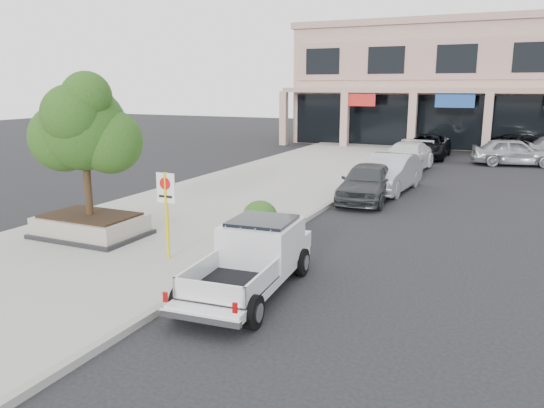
{
  "coord_description": "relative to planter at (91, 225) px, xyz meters",
  "views": [
    {
      "loc": [
        4.9,
        -11.75,
        4.62
      ],
      "look_at": [
        -1.22,
        1.5,
        1.36
      ],
      "focal_mm": 35.0,
      "sensor_mm": 36.0,
      "label": 1
    }
  ],
  "objects": [
    {
      "name": "ground",
      "position": [
        6.61,
        -0.05,
        -0.48
      ],
      "size": [
        120.0,
        120.0,
        0.0
      ],
      "primitive_type": "plane",
      "color": "black",
      "rests_on": "ground"
    },
    {
      "name": "sidewalk",
      "position": [
        1.11,
        5.95,
        -0.4
      ],
      "size": [
        8.0,
        52.0,
        0.15
      ],
      "primitive_type": "cube",
      "color": "gray",
      "rests_on": "ground"
    },
    {
      "name": "curb",
      "position": [
        5.06,
        5.95,
        -0.4
      ],
      "size": [
        0.2,
        52.0,
        0.15
      ],
      "primitive_type": "cube",
      "color": "gray",
      "rests_on": "ground"
    },
    {
      "name": "planter",
      "position": [
        0.0,
        0.0,
        0.0
      ],
      "size": [
        3.2,
        2.2,
        0.68
      ],
      "color": "black",
      "rests_on": "sidewalk"
    },
    {
      "name": "planter_tree",
      "position": [
        0.13,
        0.15,
        2.94
      ],
      "size": [
        2.9,
        2.55,
        4.0
      ],
      "color": "black",
      "rests_on": "planter"
    },
    {
      "name": "no_parking_sign",
      "position": [
        3.41,
        -0.8,
        1.16
      ],
      "size": [
        0.55,
        0.09,
        2.3
      ],
      "color": "yellow",
      "rests_on": "sidewalk"
    },
    {
      "name": "hedge",
      "position": [
        4.34,
        2.82,
        0.14
      ],
      "size": [
        1.1,
        0.99,
        0.93
      ],
      "primitive_type": "ellipsoid",
      "color": "#1A4112",
      "rests_on": "sidewalk"
    },
    {
      "name": "pickup_truck",
      "position": [
        6.26,
        -1.73,
        0.29
      ],
      "size": [
        2.19,
        5.02,
        1.54
      ],
      "primitive_type": null,
      "rotation": [
        0.0,
        0.0,
        0.08
      ],
      "color": "silver",
      "rests_on": "ground"
    },
    {
      "name": "curb_car_a",
      "position": [
        6.12,
        9.08,
        0.31
      ],
      "size": [
        2.13,
        4.72,
        1.57
      ],
      "primitive_type": "imported",
      "rotation": [
        0.0,
        0.0,
        0.06
      ],
      "color": "#303336",
      "rests_on": "ground"
    },
    {
      "name": "curb_car_b",
      "position": [
        6.49,
        11.47,
        0.35
      ],
      "size": [
        2.14,
        5.14,
        1.65
      ],
      "primitive_type": "imported",
      "rotation": [
        0.0,
        0.0,
        -0.08
      ],
      "color": "#A4A5AC",
      "rests_on": "ground"
    },
    {
      "name": "curb_car_c",
      "position": [
        6.06,
        17.65,
        0.31
      ],
      "size": [
        2.53,
        5.53,
        1.57
      ],
      "primitive_type": "imported",
      "rotation": [
        0.0,
        0.0,
        -0.06
      ],
      "color": "silver",
      "rests_on": "ground"
    },
    {
      "name": "curb_car_d",
      "position": [
        6.24,
        23.68,
        0.29
      ],
      "size": [
        2.6,
        5.55,
        1.53
      ],
      "primitive_type": "imported",
      "rotation": [
        0.0,
        0.0,
        0.01
      ],
      "color": "black",
      "rests_on": "ground"
    },
    {
      "name": "lot_car_a",
      "position": [
        11.43,
        22.43,
        0.33
      ],
      "size": [
        5.04,
        2.83,
        1.62
      ],
      "primitive_type": "imported",
      "rotation": [
        0.0,
        0.0,
        1.77
      ],
      "color": "#9A9DA1",
      "rests_on": "ground"
    },
    {
      "name": "lot_car_d",
      "position": [
        12.31,
        27.53,
        0.27
      ],
      "size": [
        5.81,
        3.67,
        1.49
      ],
      "primitive_type": "imported",
      "rotation": [
        0.0,
        0.0,
        1.81
      ],
      "color": "black",
      "rests_on": "ground"
    }
  ]
}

